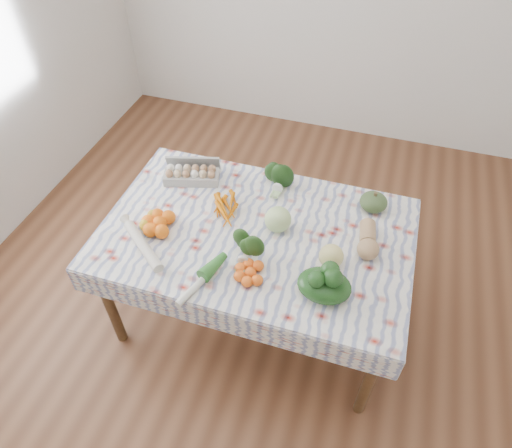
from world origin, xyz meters
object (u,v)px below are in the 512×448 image
at_px(cabbage, 278,219).
at_px(butternut_squash, 368,239).
at_px(egg_carton, 191,176).
at_px(grapefruit, 331,256).
at_px(kabocha_squash, 374,202).
at_px(dining_table, 256,242).

bearing_deg(cabbage, butternut_squash, 2.26).
xyz_separation_m(egg_carton, butternut_squash, (1.08, -0.21, 0.01)).
bearing_deg(grapefruit, egg_carton, 157.25).
xyz_separation_m(kabocha_squash, butternut_squash, (0.01, -0.30, 0.01)).
relative_size(kabocha_squash, cabbage, 1.08).
relative_size(cabbage, butternut_squash, 0.59).
relative_size(egg_carton, grapefruit, 2.63).
height_order(butternut_squash, grapefruit, grapefruit).
xyz_separation_m(kabocha_squash, cabbage, (-0.47, -0.31, 0.02)).
bearing_deg(dining_table, kabocha_squash, 32.88).
bearing_deg(butternut_squash, cabbage, 174.30).
bearing_deg(butternut_squash, grapefruit, -140.02).
distance_m(dining_table, kabocha_squash, 0.69).
distance_m(egg_carton, grapefruit, 0.99).
bearing_deg(egg_carton, kabocha_squash, -11.12).
relative_size(dining_table, grapefruit, 12.97).
bearing_deg(egg_carton, cabbage, -36.60).
height_order(dining_table, cabbage, cabbage).
distance_m(egg_carton, kabocha_squash, 1.07).
height_order(kabocha_squash, grapefruit, grapefruit).
bearing_deg(cabbage, kabocha_squash, 33.96).
bearing_deg(grapefruit, dining_table, 166.34).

